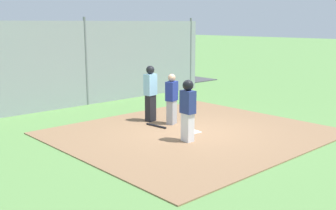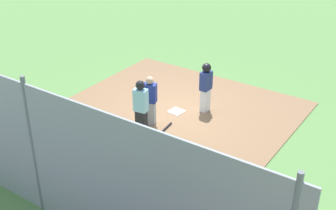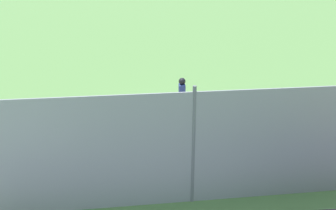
{
  "view_description": "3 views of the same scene",
  "coord_description": "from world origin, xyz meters",
  "px_view_note": "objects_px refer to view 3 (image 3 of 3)",
  "views": [
    {
      "loc": [
        8.12,
        7.89,
        3.14
      ],
      "look_at": [
        -0.24,
        -1.26,
        0.61
      ],
      "focal_mm": 43.32,
      "sensor_mm": 36.0,
      "label": 1
    },
    {
      "loc": [
        7.04,
        -10.83,
        7.01
      ],
      "look_at": [
        0.36,
        -1.02,
        0.82
      ],
      "focal_mm": 48.59,
      "sensor_mm": 36.0,
      "label": 2
    },
    {
      "loc": [
        -1.81,
        -14.52,
        6.26
      ],
      "look_at": [
        -0.01,
        -0.56,
        0.94
      ],
      "focal_mm": 41.09,
      "sensor_mm": 36.0,
      "label": 3
    }
  ],
  "objects_px": {
    "umpire": "(172,117)",
    "runner": "(182,94)",
    "home_plate": "(167,121)",
    "catcher": "(164,113)",
    "baseball_bat": "(179,131)"
  },
  "relations": [
    {
      "from": "umpire",
      "to": "runner",
      "type": "relative_size",
      "value": 1.08
    },
    {
      "from": "runner",
      "to": "home_plate",
      "type": "bearing_deg",
      "value": 41.64
    },
    {
      "from": "home_plate",
      "to": "umpire",
      "type": "distance_m",
      "value": 2.06
    },
    {
      "from": "baseball_bat",
      "to": "runner",
      "type": "bearing_deg",
      "value": -18.44
    },
    {
      "from": "catcher",
      "to": "baseball_bat",
      "type": "height_order",
      "value": "catcher"
    },
    {
      "from": "catcher",
      "to": "runner",
      "type": "xyz_separation_m",
      "value": [
        0.97,
        1.66,
        0.13
      ]
    },
    {
      "from": "catcher",
      "to": "baseball_bat",
      "type": "distance_m",
      "value": 0.98
    },
    {
      "from": "umpire",
      "to": "baseball_bat",
      "type": "height_order",
      "value": "umpire"
    },
    {
      "from": "runner",
      "to": "catcher",
      "type": "bearing_deg",
      "value": 63.31
    },
    {
      "from": "home_plate",
      "to": "umpire",
      "type": "bearing_deg",
      "value": -90.42
    },
    {
      "from": "umpire",
      "to": "baseball_bat",
      "type": "distance_m",
      "value": 1.2
    },
    {
      "from": "home_plate",
      "to": "catcher",
      "type": "xyz_separation_m",
      "value": [
        -0.24,
        -1.09,
        0.8
      ]
    },
    {
      "from": "catcher",
      "to": "umpire",
      "type": "xyz_separation_m",
      "value": [
        0.23,
        -0.75,
        0.13
      ]
    },
    {
      "from": "home_plate",
      "to": "catcher",
      "type": "bearing_deg",
      "value": -102.47
    },
    {
      "from": "home_plate",
      "to": "runner",
      "type": "height_order",
      "value": "runner"
    }
  ]
}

